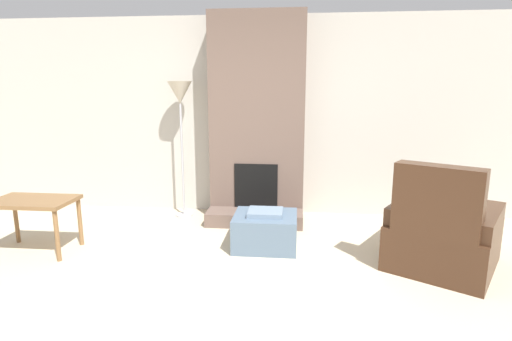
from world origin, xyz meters
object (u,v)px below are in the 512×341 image
ottoman (265,230)px  armchair (442,238)px  floor_lamp_left (180,100)px  side_table (33,206)px

ottoman → armchair: armchair is taller
floor_lamp_left → armchair: bearing=-24.9°
ottoman → armchair: size_ratio=0.51×
armchair → side_table: (-4.05, -0.01, 0.19)m
ottoman → floor_lamp_left: bearing=140.2°
armchair → side_table: size_ratio=1.61×
ottoman → armchair: (1.69, -0.35, 0.11)m
armchair → side_table: bearing=31.5°
ottoman → floor_lamp_left: size_ratio=0.38×
armchair → floor_lamp_left: 3.38m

